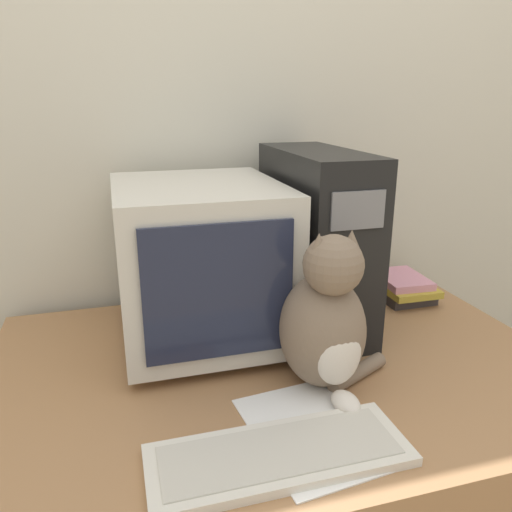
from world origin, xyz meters
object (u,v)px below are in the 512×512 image
at_px(crt_monitor, 200,261).
at_px(computer_tower, 315,240).
at_px(keyboard, 279,455).
at_px(pen, 220,439).
at_px(cat, 326,323).
at_px(book_stack, 402,287).

height_order(crt_monitor, computer_tower, computer_tower).
xyz_separation_m(keyboard, pen, (-0.09, 0.08, -0.01)).
height_order(computer_tower, pen, computer_tower).
distance_m(crt_monitor, pen, 0.47).
distance_m(keyboard, cat, 0.29).
relative_size(crt_monitor, book_stack, 2.28).
bearing_deg(computer_tower, book_stack, 12.54).
relative_size(keyboard, cat, 1.30).
bearing_deg(book_stack, pen, -143.53).
bearing_deg(keyboard, book_stack, 44.29).
xyz_separation_m(book_stack, pen, (-0.68, -0.50, -0.03)).
distance_m(computer_tower, cat, 0.34).
bearing_deg(cat, computer_tower, 68.63).
xyz_separation_m(cat, pen, (-0.26, -0.12, -0.14)).
distance_m(cat, book_stack, 0.58).
height_order(crt_monitor, cat, crt_monitor).
bearing_deg(crt_monitor, cat, -54.77).
relative_size(book_stack, pen, 1.62).
height_order(crt_monitor, pen, crt_monitor).
height_order(cat, book_stack, cat).
bearing_deg(computer_tower, pen, -129.52).
distance_m(crt_monitor, keyboard, 0.54).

